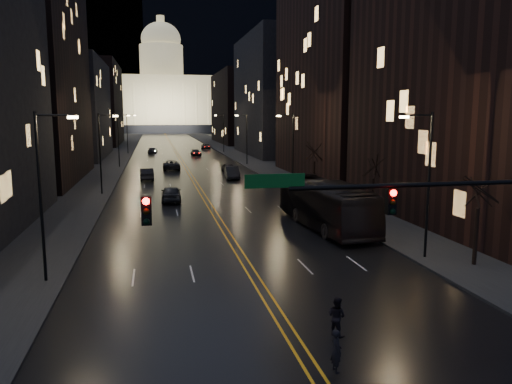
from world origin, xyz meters
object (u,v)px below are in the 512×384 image
bus (325,204)px  receding_car_a (232,173)px  oncoming_car_a (171,193)px  pedestrian_a (336,351)px  traffic_signal (448,212)px  oncoming_car_b (147,174)px  pedestrian_b (337,316)px

bus → receding_car_a: bus is taller
bus → oncoming_car_a: bus is taller
receding_car_a → pedestrian_a: size_ratio=3.36×
oncoming_car_a → pedestrian_a: oncoming_car_a is taller
traffic_signal → oncoming_car_b: size_ratio=3.43×
traffic_signal → pedestrian_b: (-4.09, 0.93, -4.30)m
traffic_signal → oncoming_car_b: traffic_signal is taller
traffic_signal → receding_car_a: traffic_signal is taller
oncoming_car_b → receding_car_a: receding_car_a is taller
oncoming_car_b → pedestrian_b: size_ratio=3.12×
traffic_signal → oncoming_car_b: (-12.17, 52.07, -4.27)m
oncoming_car_a → receding_car_a: size_ratio=0.95×
traffic_signal → bus: bearing=84.3°
oncoming_car_b → pedestrian_b: 51.78m
bus → oncoming_car_b: (-14.12, 32.49, -1.04)m
pedestrian_a → oncoming_car_b: bearing=3.9°
traffic_signal → oncoming_car_a: bearing=105.5°
traffic_signal → oncoming_car_a: (-9.50, 34.23, -4.26)m
oncoming_car_b → pedestrian_a: oncoming_car_b is taller
oncoming_car_a → pedestrian_b: (5.41, -33.31, -0.03)m
oncoming_car_a → traffic_signal: bearing=106.9°
pedestrian_a → pedestrian_b: 2.94m
oncoming_car_a → receding_car_a: (8.99, 16.97, 0.01)m
bus → pedestrian_b: size_ratio=8.31×
traffic_signal → pedestrian_a: (-5.14, -1.82, -4.33)m
bus → pedestrian_a: size_ratio=8.70×
receding_car_a → oncoming_car_a: bearing=-114.4°
bus → pedestrian_a: 22.56m
receding_car_a → oncoming_car_b: bearing=179.3°
receding_car_a → pedestrian_a: 53.22m
oncoming_car_b → pedestrian_a: (7.03, -53.89, -0.06)m
traffic_signal → bus: traffic_signal is taller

